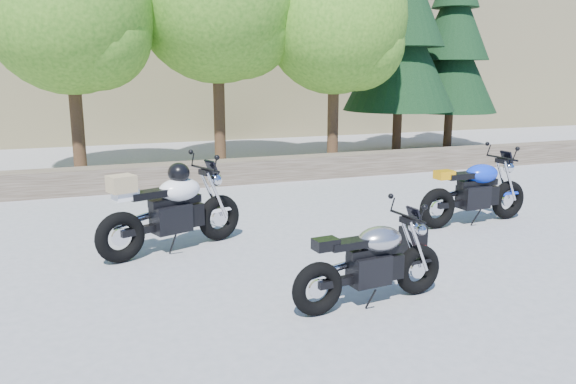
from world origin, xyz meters
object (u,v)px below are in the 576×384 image
object	(u,v)px
backpack	(413,243)
blue_bike	(475,192)
silver_bike	(371,264)
white_bike	(171,209)

from	to	relation	value
backpack	blue_bike	bearing A→B (deg)	26.26
silver_bike	blue_bike	world-z (taller)	blue_bike
silver_bike	blue_bike	xyz separation A→B (m)	(3.04, 2.25, 0.07)
blue_bike	backpack	size ratio (longest dim) A/B	4.96
blue_bike	backpack	bearing A→B (deg)	-152.41
blue_bike	backpack	world-z (taller)	blue_bike
white_bike	backpack	bearing A→B (deg)	-45.66
silver_bike	blue_bike	distance (m)	3.78
blue_bike	backpack	xyz separation A→B (m)	(-1.82, -1.12, -0.30)
silver_bike	blue_bike	bearing A→B (deg)	30.25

